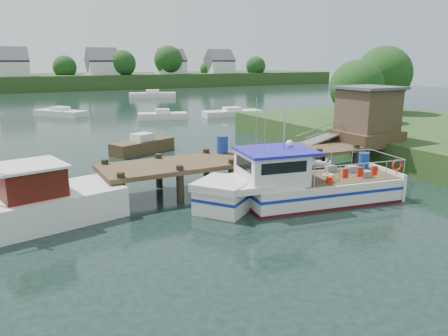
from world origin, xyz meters
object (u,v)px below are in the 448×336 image
dock (333,129)px  work_boat (3,211)px  moored_far (153,95)px  moored_b (163,116)px  moored_c (232,113)px  moored_rowboat (143,145)px  moored_d (60,113)px  lobster_boat (296,185)px

dock → work_boat: work_boat is taller
moored_far → dock: bearing=-93.0°
moored_b → moored_c: 7.59m
dock → moored_rowboat: dock is taller
moored_far → moored_c: bearing=-85.9°
moored_rowboat → moored_d: bearing=102.1°
lobster_boat → moored_d: 36.07m
dock → moored_rowboat: 12.27m
moored_far → moored_c: size_ratio=1.20×
moored_rowboat → moored_far: 43.54m
dock → moored_b: bearing=91.9°
lobster_boat → moored_far: lobster_boat is taller
dock → moored_b: size_ratio=3.21×
moored_far → lobster_boat: bearing=-97.8°
moored_b → moored_c: (7.52, -1.01, -0.04)m
moored_c → moored_d: bearing=170.0°
moored_rowboat → moored_far: size_ratio=0.59×
lobster_boat → work_boat: (-10.93, 2.38, -0.06)m
moored_d → lobster_boat: bearing=-89.1°
moored_rowboat → moored_d: size_ratio=0.76×
lobster_boat → moored_c: lobster_boat is taller
moored_rowboat → moored_c: moored_rowboat is taller
lobster_boat → moored_c: 29.47m
dock → lobster_boat: (-5.31, -3.78, -1.43)m
dock → moored_d: bearing=106.6°
moored_d → dock: bearing=-79.3°
lobster_boat → work_boat: size_ratio=1.02×
moored_far → moored_d: size_ratio=1.29×
dock → moored_d: 33.47m
work_boat → moored_d: work_boat is taller
moored_far → work_boat: bearing=-109.2°
work_boat → moored_b: 29.85m
dock → moored_b: dock is taller
moored_far → moored_d: (-16.79, -18.25, -0.09)m
dock → moored_c: 24.14m
lobster_boat → moored_b: 28.28m
dock → work_boat: 16.38m
dock → moored_rowboat: bearing=129.3°
moored_d → work_boat: bearing=-107.2°
dock → moored_far: bearing=81.8°
moored_c → moored_d: moored_d is taller
work_boat → moored_b: size_ratio=1.76×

